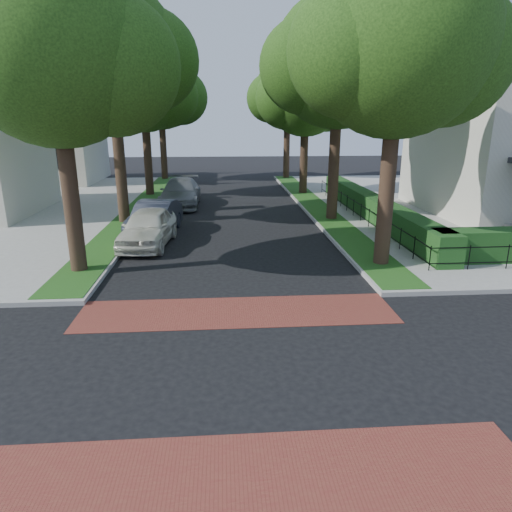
{
  "coord_description": "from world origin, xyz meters",
  "views": [
    {
      "loc": [
        -0.34,
        -8.85,
        5.3
      ],
      "look_at": [
        0.56,
        3.42,
        1.6
      ],
      "focal_mm": 32.0,
      "sensor_mm": 36.0,
      "label": 1
    }
  ],
  "objects": [
    {
      "name": "tree_left_mid",
      "position": [
        -5.39,
        15.24,
        8.34
      ],
      "size": [
        8.0,
        6.88,
        11.48
      ],
      "color": "black",
      "rests_on": "sidewalk_nw"
    },
    {
      "name": "hedge_main_road",
      "position": [
        7.7,
        15.0,
        0.75
      ],
      "size": [
        1.0,
        18.0,
        1.2
      ],
      "primitive_type": "cube",
      "color": "#1B4116",
      "rests_on": "sidewalk_ne"
    },
    {
      "name": "crosswalk_near",
      "position": [
        0.0,
        -3.2,
        0.01
      ],
      "size": [
        9.0,
        2.2,
        0.01
      ],
      "primitive_type": "cube",
      "color": "maroon",
      "rests_on": "ground"
    },
    {
      "name": "fence_main_road",
      "position": [
        6.9,
        15.0,
        0.6
      ],
      "size": [
        0.06,
        18.0,
        0.9
      ],
      "primitive_type": null,
      "color": "black",
      "rests_on": "sidewalk_ne"
    },
    {
      "name": "ground",
      "position": [
        0.0,
        0.0,
        0.0
      ],
      "size": [
        120.0,
        120.0,
        0.0
      ],
      "primitive_type": "plane",
      "color": "black",
      "rests_on": "ground"
    },
    {
      "name": "tree_right_far",
      "position": [
        5.6,
        24.22,
        6.91
      ],
      "size": [
        7.25,
        6.23,
        9.74
      ],
      "color": "black",
      "rests_on": "sidewalk_ne"
    },
    {
      "name": "grass_strip_nw",
      "position": [
        -5.4,
        19.1,
        0.16
      ],
      "size": [
        1.6,
        29.8,
        0.02
      ],
      "primitive_type": "cube",
      "color": "#1A4313",
      "rests_on": "sidewalk_nw"
    },
    {
      "name": "parked_car_rear",
      "position": [
        -3.0,
        20.17,
        0.84
      ],
      "size": [
        2.38,
        5.82,
        1.69
      ],
      "primitive_type": "imported",
      "rotation": [
        0.0,
        0.0,
        -0.0
      ],
      "color": "slate",
      "rests_on": "ground"
    },
    {
      "name": "tree_left_far",
      "position": [
        -5.4,
        24.22,
        7.12
      ],
      "size": [
        7.0,
        6.02,
        9.86
      ],
      "color": "black",
      "rests_on": "sidewalk_nw"
    },
    {
      "name": "crosswalk_far",
      "position": [
        0.0,
        3.2,
        0.01
      ],
      "size": [
        9.0,
        2.2,
        0.01
      ],
      "primitive_type": "cube",
      "color": "maroon",
      "rests_on": "ground"
    },
    {
      "name": "tree_left_back",
      "position": [
        -5.4,
        33.24,
        7.41
      ],
      "size": [
        7.75,
        6.66,
        10.44
      ],
      "color": "black",
      "rests_on": "sidewalk_nw"
    },
    {
      "name": "parked_car_front",
      "position": [
        -3.6,
        10.68,
        0.81
      ],
      "size": [
        2.32,
        4.88,
        1.61
      ],
      "primitive_type": "imported",
      "rotation": [
        0.0,
        0.0,
        -0.09
      ],
      "color": "silver",
      "rests_on": "ground"
    },
    {
      "name": "house_left_far",
      "position": [
        -15.49,
        31.99,
        5.04
      ],
      "size": [
        10.0,
        9.0,
        10.14
      ],
      "color": "beige",
      "rests_on": "sidewalk_nw"
    },
    {
      "name": "grass_strip_ne",
      "position": [
        5.4,
        19.1,
        0.16
      ],
      "size": [
        1.6,
        29.8,
        0.02
      ],
      "primitive_type": "cube",
      "color": "#1A4313",
      "rests_on": "sidewalk_ne"
    },
    {
      "name": "tree_right_back",
      "position": [
        5.6,
        33.23,
        7.27
      ],
      "size": [
        7.5,
        6.45,
        10.2
      ],
      "color": "black",
      "rests_on": "sidewalk_ne"
    },
    {
      "name": "tree_left_near",
      "position": [
        -5.4,
        7.23,
        7.27
      ],
      "size": [
        7.5,
        6.45,
        10.2
      ],
      "color": "black",
      "rests_on": "sidewalk_nw"
    },
    {
      "name": "parked_car_middle",
      "position": [
        -3.6,
        12.74,
        0.79
      ],
      "size": [
        2.31,
        4.96,
        1.57
      ],
      "primitive_type": "imported",
      "rotation": [
        0.0,
        0.0,
        -0.14
      ],
      "color": "#1D212C",
      "rests_on": "ground"
    },
    {
      "name": "tree_right_mid",
      "position": [
        5.61,
        15.25,
        7.99
      ],
      "size": [
        8.25,
        7.09,
        11.22
      ],
      "color": "black",
      "rests_on": "sidewalk_ne"
    },
    {
      "name": "tree_right_near",
      "position": [
        5.6,
        7.24,
        7.63
      ],
      "size": [
        7.75,
        6.67,
        10.66
      ],
      "color": "black",
      "rests_on": "sidewalk_ne"
    }
  ]
}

